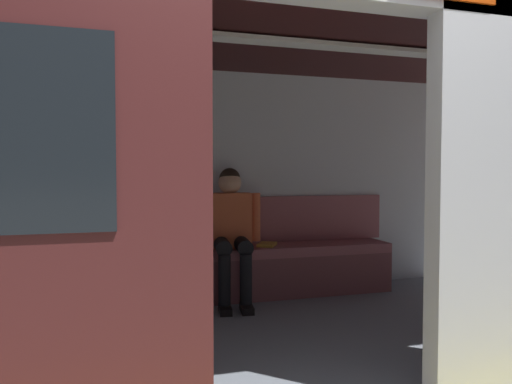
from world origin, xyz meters
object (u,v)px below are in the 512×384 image
bench_seat (221,261)px  grab_pole_door (204,194)px  person_seated (231,225)px  train_car (241,124)px  handbag (175,240)px  book (267,244)px

bench_seat → grab_pole_door: size_ratio=1.57×
bench_seat → person_seated: 0.34m
train_car → handbag: bearing=-72.9°
person_seated → book: person_seated is taller
person_seated → book: bearing=-167.8°
train_car → handbag: (0.33, -1.06, -0.94)m
handbag → book: (-0.85, 0.02, -0.07)m
bench_seat → person_seated: (-0.08, 0.05, 0.33)m
bench_seat → handbag: handbag is taller
person_seated → book: (-0.36, -0.08, -0.20)m
bench_seat → book: book is taller
person_seated → book: size_ratio=5.48×
bench_seat → handbag: (0.41, -0.05, 0.20)m
train_car → handbag: size_ratio=24.62×
book → handbag: bearing=29.1°
bench_seat → book: 0.46m
book → grab_pole_door: (0.93, 1.81, 0.56)m
grab_pole_door → person_seated: bearing=-108.0°
person_seated → grab_pole_door: 1.86m
train_car → bench_seat: bearing=-94.7°
handbag → person_seated: bearing=168.0°
train_car → handbag: 1.45m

